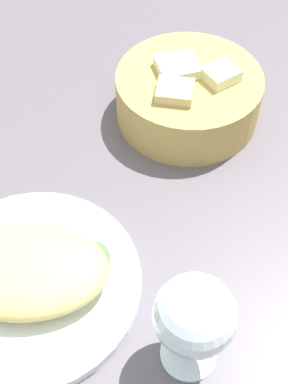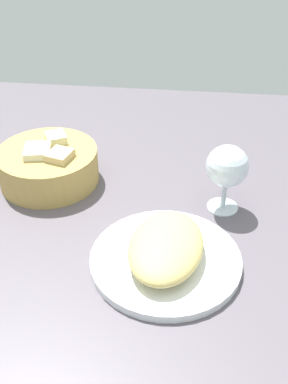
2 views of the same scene
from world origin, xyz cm
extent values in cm
cube|color=#575059|center=(0.00, 0.00, -1.00)|extent=(140.00, 140.00, 2.00)
cylinder|color=silver|center=(0.37, -11.79, 0.70)|extent=(24.61, 24.61, 1.40)
ellipsoid|color=#D2BA6A|center=(0.37, -11.79, 3.66)|extent=(18.99, 13.73, 4.52)
cone|color=#4B833C|center=(6.63, -9.64, 2.11)|extent=(4.86, 4.86, 1.42)
cylinder|color=tan|center=(21.45, 13.59, 3.48)|extent=(19.91, 19.91, 6.96)
cube|color=beige|center=(25.37, 12.66, 6.49)|extent=(5.54, 5.37, 4.25)
cube|color=beige|center=(20.04, 14.86, 5.67)|extent=(6.35, 5.91, 5.51)
cube|color=tan|center=(18.92, 10.13, 6.07)|extent=(5.65, 5.32, 4.70)
cylinder|color=silver|center=(16.20, -21.29, 0.30)|extent=(5.84, 5.84, 0.60)
cylinder|color=silver|center=(16.20, -21.29, 3.00)|extent=(1.00, 1.00, 4.80)
sphere|color=silver|center=(16.20, -21.29, 9.27)|extent=(7.74, 7.74, 7.74)
camera|label=1|loc=(9.52, -41.18, 53.33)|focal=49.80mm
camera|label=2|loc=(-56.25, -14.81, 54.37)|focal=44.32mm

